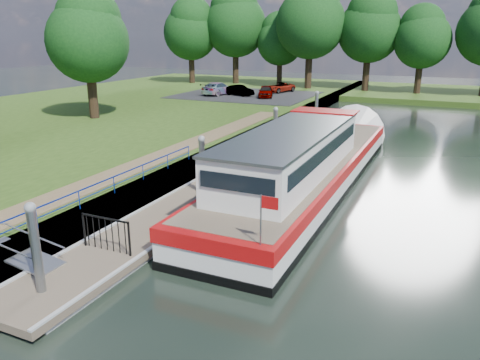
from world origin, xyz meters
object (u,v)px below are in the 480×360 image
at_px(car_c, 218,88).
at_px(car_d, 280,87).
at_px(pontoon, 245,171).
at_px(car_b, 239,90).
at_px(car_a, 266,91).
at_px(barge, 311,163).

distance_m(car_c, car_d, 7.17).
bearing_deg(pontoon, car_c, 119.94).
height_order(car_b, car_d, car_b).
bearing_deg(car_c, car_a, -172.03).
relative_size(pontoon, car_a, 8.58).
distance_m(car_a, car_b, 3.05).
bearing_deg(car_b, pontoon, -138.57).
distance_m(pontoon, barge, 3.72).
bearing_deg(pontoon, car_b, 115.21).
height_order(barge, car_a, barge).
bearing_deg(barge, car_d, 112.65).
distance_m(barge, car_b, 28.51).
bearing_deg(car_b, car_c, 112.65).
bearing_deg(car_d, car_a, -65.55).
bearing_deg(barge, pontoon, 175.95).
xyz_separation_m(barge, car_a, (-11.86, 24.14, 0.34)).
bearing_deg(car_c, car_d, -129.66).
height_order(car_a, car_d, car_a).
height_order(car_a, car_b, car_a).
relative_size(car_a, car_d, 0.92).
xyz_separation_m(car_b, car_c, (-2.37, -0.27, 0.12)).
distance_m(car_b, car_c, 2.39).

